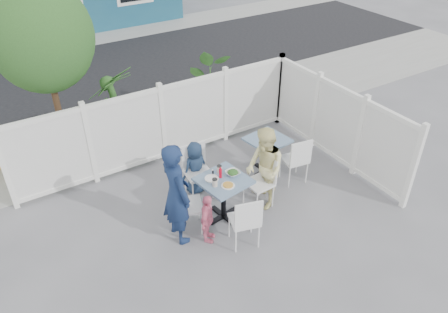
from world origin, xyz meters
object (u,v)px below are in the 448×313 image
main_table (224,188)px  woman (264,169)px  spare_table (267,147)px  boy (195,168)px  chair_right (263,177)px  chair_back (197,167)px  man (176,194)px  chair_left (183,201)px  toddler (207,219)px  chair_near (246,219)px

main_table → woman: size_ratio=0.57×
spare_table → boy: size_ratio=0.77×
chair_right → chair_back: (-0.82, 0.87, 0.01)m
man → boy: size_ratio=1.70×
chair_left → boy: size_ratio=0.97×
chair_left → boy: (0.66, 0.79, -0.07)m
chair_back → boy: (0.01, 0.05, -0.06)m
chair_right → man: man is taller
man → main_table: bearing=-90.1°
woman → boy: woman is taller
chair_back → woman: woman is taller
chair_right → toddler: bearing=99.8°
man → woman: (1.64, -0.05, -0.12)m
main_table → chair_near: bearing=-95.3°
main_table → chair_back: size_ratio=0.87×
chair_right → chair_near: 1.11m
chair_right → chair_near: chair_right is taller
main_table → woman: woman is taller
spare_table → chair_left: 2.20m
man → woman: size_ratio=1.16×
chair_left → man: man is taller
chair_near → man: size_ratio=0.55×
chair_near → boy: (0.03, 1.64, -0.04)m
chair_back → boy: 0.08m
main_table → woman: (0.78, -0.06, 0.14)m
chair_right → chair_near: size_ratio=1.00×
toddler → boy: bearing=22.7°
chair_left → chair_back: (0.66, 0.73, -0.01)m
main_table → chair_left: 0.71m
chair_right → main_table: bearing=83.9°
chair_left → man: size_ratio=0.57×
chair_left → chair_right: chair_left is taller
chair_near → boy: 1.65m
woman → chair_back: bearing=-123.9°
spare_table → chair_back: chair_back is taller
chair_right → woman: 0.19m
main_table → chair_right: 0.77m
main_table → chair_near: size_ratio=0.89×
chair_near → man: 1.13m
man → toddler: bearing=-133.5°
chair_left → chair_near: chair_left is taller
chair_near → woman: bearing=55.4°
chair_left → woman: size_ratio=0.66×
chair_left → chair_near: 1.07m
spare_table → man: (-2.27, -0.71, 0.30)m
man → toddler: size_ratio=1.99×
man → woman: man is taller
chair_back → chair_near: bearing=95.5°
chair_left → chair_right: 1.48m
spare_table → man: man is taller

